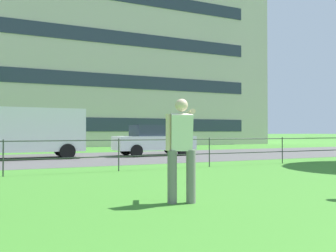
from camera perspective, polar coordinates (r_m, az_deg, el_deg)
street_strip at (r=16.60m, az=-7.97°, el=-5.09°), size 80.00×7.94×0.01m
park_fence at (r=11.27m, az=-0.23°, el=-3.71°), size 28.88×0.04×1.00m
person_thrower at (r=5.89m, az=2.21°, el=-3.37°), size 0.68×0.75×1.77m
panel_van_far_left at (r=16.59m, az=-22.49°, el=-0.66°), size 5.05×2.21×2.24m
car_white_far_right at (r=17.56m, az=-2.42°, el=-2.34°), size 4.04×1.88×1.54m
apartment_building_background at (r=34.54m, az=-18.54°, el=12.27°), size 39.77×12.63×18.13m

